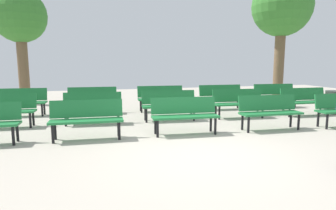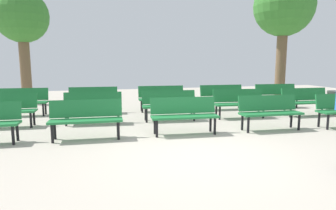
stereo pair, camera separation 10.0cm
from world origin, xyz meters
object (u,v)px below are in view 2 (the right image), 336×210
(bench_r0_c2, at_px, (184,113))
(bench_r1_c3, at_px, (239,101))
(bench_r1_c0, at_px, (4,108))
(bench_r1_c4, at_px, (306,100))
(bench_r0_c3, at_px, (270,110))
(bench_r1_c1, at_px, (93,106))
(bench_r2_c0, at_px, (21,100))
(bench_r1_c2, at_px, (169,103))
(bench_r2_c2, at_px, (162,97))
(bench_r2_c4, at_px, (277,94))
(tree_0, at_px, (22,19))
(tree_1, at_px, (284,8))
(trash_bin, at_px, (336,102))
(bench_r2_c1, at_px, (93,98))
(bench_r0_c1, at_px, (86,117))
(bench_r2_c3, at_px, (222,95))

(bench_r0_c2, height_order, bench_r1_c3, same)
(bench_r1_c0, height_order, bench_r1_c4, same)
(bench_r0_c3, height_order, bench_r1_c4, same)
(bench_r1_c0, bearing_deg, bench_r1_c1, 0.60)
(bench_r0_c3, distance_m, bench_r1_c1, 4.75)
(bench_r1_c4, distance_m, bench_r2_c0, 9.14)
(bench_r0_c3, bearing_deg, bench_r1_c3, 91.35)
(bench_r0_c2, relative_size, bench_r1_c2, 1.00)
(bench_r1_c4, height_order, bench_r2_c2, same)
(bench_r1_c4, xyz_separation_m, bench_r2_c4, (0.06, 1.66, 0.00))
(tree_0, bearing_deg, tree_1, -10.49)
(bench_r1_c4, height_order, tree_0, tree_0)
(bench_r2_c0, relative_size, trash_bin, 2.16)
(bench_r1_c1, bearing_deg, bench_r1_c3, 2.19)
(trash_bin, bearing_deg, tree_1, 90.51)
(bench_r2_c1, bearing_deg, bench_r0_c2, -54.83)
(tree_1, bearing_deg, bench_r1_c0, -165.79)
(bench_r2_c1, relative_size, trash_bin, 2.15)
(bench_r0_c3, bearing_deg, bench_r2_c4, 55.21)
(bench_r1_c0, height_order, bench_r1_c3, same)
(bench_r2_c2, distance_m, tree_1, 6.54)
(bench_r0_c1, bearing_deg, bench_r2_c2, 55.03)
(bench_r1_c0, height_order, bench_r2_c3, same)
(bench_r1_c0, bearing_deg, bench_r1_c4, 0.22)
(bench_r1_c4, bearing_deg, bench_r2_c2, 157.38)
(bench_r2_c0, bearing_deg, bench_r0_c1, -54.65)
(bench_r0_c2, height_order, bench_r2_c2, same)
(bench_r1_c4, height_order, bench_r2_c3, same)
(bench_r1_c2, distance_m, bench_r2_c0, 4.79)
(bench_r0_c2, distance_m, bench_r0_c3, 2.25)
(bench_r1_c3, relative_size, trash_bin, 2.16)
(bench_r1_c4, relative_size, bench_r2_c2, 0.99)
(bench_r1_c3, bearing_deg, bench_r2_c2, 143.80)
(bench_r1_c3, height_order, tree_1, tree_1)
(bench_r2_c4, bearing_deg, trash_bin, -51.07)
(bench_r2_c3, bearing_deg, bench_r0_c2, -125.33)
(bench_r1_c0, bearing_deg, bench_r2_c0, 91.59)
(bench_r1_c1, relative_size, bench_r2_c2, 1.00)
(bench_r1_c3, bearing_deg, bench_r2_c4, 37.08)
(bench_r1_c1, relative_size, bench_r2_c3, 1.01)
(bench_r2_c4, bearing_deg, tree_0, 164.78)
(bench_r1_c1, xyz_separation_m, trash_bin, (7.84, -0.39, -0.13))
(bench_r0_c3, xyz_separation_m, bench_r1_c0, (-6.64, 2.00, 0.00))
(bench_r0_c2, relative_size, trash_bin, 2.15)
(bench_r0_c1, bearing_deg, bench_r2_c0, 123.67)
(bench_r1_c4, xyz_separation_m, bench_r2_c0, (-8.87, 2.21, 0.00))
(bench_r0_c1, xyz_separation_m, bench_r2_c4, (6.87, 2.91, 0.00))
(bench_r1_c3, bearing_deg, bench_r0_c3, -85.90)
(bench_r2_c0, bearing_deg, bench_r2_c4, 0.92)
(bench_r0_c1, distance_m, bench_r2_c1, 3.33)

